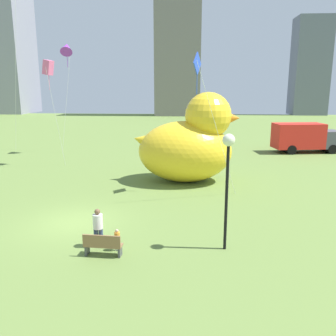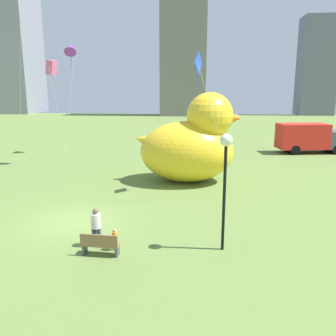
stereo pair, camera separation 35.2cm
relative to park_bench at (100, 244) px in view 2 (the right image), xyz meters
name	(u,v)px [view 2 (the right image)]	position (x,y,z in m)	size (l,w,h in m)	color
ground_plane	(74,221)	(-2.23, 3.33, -0.47)	(140.00, 140.00, 0.00)	olive
park_bench	(100,244)	(0.00, 0.00, 0.00)	(1.48, 0.54, 0.90)	olive
person_adult	(96,226)	(-0.37, 0.80, 0.41)	(0.39, 0.39, 1.60)	#38476B
person_child	(115,238)	(0.45, 0.51, 0.03)	(0.22, 0.22, 0.90)	silver
giant_inflatable_duck	(190,144)	(3.08, 11.37, 2.08)	(7.22, 4.64, 5.99)	yellow
lamppost	(225,162)	(4.67, 0.96, 3.09)	(0.48, 0.48, 4.61)	black
box_truck	(309,138)	(14.31, 23.14, 0.99)	(6.74, 3.26, 2.85)	red
city_skyline	(102,41)	(-19.44, 73.08, 16.25)	(81.17, 14.51, 36.58)	gray
kite_purple	(71,48)	(-8.30, 21.04, 9.30)	(1.76, 1.93, 10.56)	silver
kite_blue	(199,68)	(3.60, 8.59, 6.84)	(2.69, 3.06, 8.23)	silver
kite_pink	(52,68)	(-7.95, 15.59, 7.27)	(1.31, 1.25, 8.37)	silver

